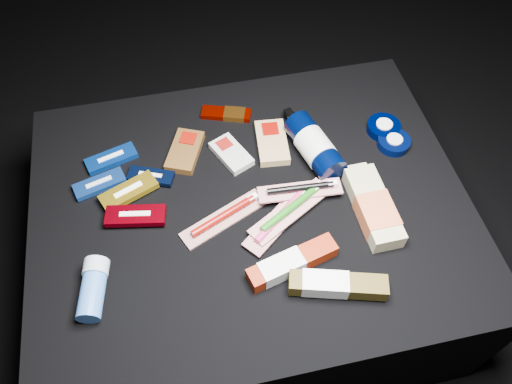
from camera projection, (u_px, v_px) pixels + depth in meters
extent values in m
plane|color=black|center=(252.00, 278.00, 1.45)|extent=(3.00, 3.00, 0.00)
cube|color=black|center=(251.00, 245.00, 1.29)|extent=(0.98, 0.78, 0.40)
cube|color=#0C42B2|center=(111.00, 158.00, 1.19)|extent=(0.13, 0.08, 0.01)
cube|color=white|center=(111.00, 158.00, 1.19)|extent=(0.06, 0.03, 0.02)
cube|color=#1A4DB1|center=(100.00, 184.00, 1.14)|extent=(0.12, 0.07, 0.01)
cube|color=beige|center=(100.00, 184.00, 1.14)|extent=(0.06, 0.03, 0.02)
cube|color=black|center=(151.00, 176.00, 1.15)|extent=(0.11, 0.08, 0.01)
cube|color=silver|center=(151.00, 176.00, 1.15)|extent=(0.05, 0.03, 0.01)
cube|color=#BD9519|center=(129.00, 192.00, 1.12)|extent=(0.14, 0.10, 0.02)
cube|color=white|center=(129.00, 191.00, 1.12)|extent=(0.07, 0.04, 0.02)
cube|color=#76000B|center=(136.00, 216.00, 1.08)|extent=(0.14, 0.07, 0.02)
cube|color=silver|center=(136.00, 216.00, 1.08)|extent=(0.07, 0.02, 0.02)
cube|color=#4A2E12|center=(185.00, 151.00, 1.20)|extent=(0.11, 0.14, 0.02)
cube|color=#6C0B03|center=(189.00, 141.00, 1.21)|extent=(0.05, 0.05, 0.02)
cube|color=#ADADA6|center=(231.00, 154.00, 1.19)|extent=(0.10, 0.12, 0.02)
cube|color=maroon|center=(225.00, 146.00, 1.21)|extent=(0.04, 0.04, 0.02)
cube|color=#A28254|center=(272.00, 143.00, 1.21)|extent=(0.08, 0.14, 0.02)
cube|color=#670602|center=(270.00, 131.00, 1.23)|extent=(0.04, 0.04, 0.02)
cube|color=#6B0700|center=(226.00, 114.00, 1.27)|extent=(0.13, 0.08, 0.01)
cube|color=brown|center=(234.00, 114.00, 1.27)|extent=(0.06, 0.06, 0.02)
cylinder|color=black|center=(315.00, 146.00, 1.17)|extent=(0.11, 0.19, 0.07)
cylinder|color=silver|center=(315.00, 148.00, 1.17)|extent=(0.09, 0.09, 0.07)
cylinder|color=black|center=(294.00, 119.00, 1.22)|extent=(0.03, 0.03, 0.02)
cube|color=black|center=(290.00, 114.00, 1.24)|extent=(0.03, 0.03, 0.02)
cylinder|color=black|center=(383.00, 127.00, 1.24)|extent=(0.08, 0.08, 0.02)
cylinder|color=silver|center=(384.00, 127.00, 1.24)|extent=(0.04, 0.04, 0.03)
cylinder|color=black|center=(394.00, 142.00, 1.21)|extent=(0.08, 0.08, 0.02)
cylinder|color=silver|center=(394.00, 142.00, 1.21)|extent=(0.04, 0.04, 0.02)
cube|color=tan|center=(373.00, 207.00, 1.09)|extent=(0.07, 0.20, 0.04)
cube|color=#C45F35|center=(377.00, 215.00, 1.08)|extent=(0.08, 0.09, 0.04)
cube|color=tan|center=(357.00, 171.00, 1.15)|extent=(0.05, 0.02, 0.03)
cylinder|color=#3565AE|center=(92.00, 297.00, 0.97)|extent=(0.06, 0.10, 0.05)
cylinder|color=#90A1AB|center=(96.00, 268.00, 1.00)|extent=(0.06, 0.04, 0.05)
cube|color=#ADA6A1|center=(224.00, 219.00, 1.10)|extent=(0.21, 0.13, 0.01)
cylinder|color=#650905|center=(223.00, 216.00, 1.09)|extent=(0.15, 0.08, 0.02)
cube|color=white|center=(253.00, 198.00, 1.11)|extent=(0.03, 0.02, 0.01)
cube|color=#ABA59E|center=(281.00, 218.00, 1.09)|extent=(0.19, 0.17, 0.01)
cylinder|color=#BA295E|center=(281.00, 215.00, 1.08)|extent=(0.14, 0.12, 0.02)
cube|color=beige|center=(303.00, 191.00, 1.11)|extent=(0.03, 0.03, 0.01)
cube|color=beige|center=(290.00, 211.00, 1.09)|extent=(0.21, 0.15, 0.01)
cylinder|color=#165A0F|center=(291.00, 208.00, 1.08)|extent=(0.15, 0.10, 0.02)
cube|color=silver|center=(317.00, 187.00, 1.11)|extent=(0.03, 0.02, 0.01)
cube|color=beige|center=(300.00, 191.00, 1.11)|extent=(0.19, 0.06, 0.01)
cylinder|color=black|center=(300.00, 188.00, 1.11)|extent=(0.15, 0.02, 0.01)
cube|color=white|center=(332.00, 184.00, 1.11)|extent=(0.02, 0.01, 0.01)
cube|color=maroon|center=(292.00, 263.00, 1.02)|extent=(0.20, 0.09, 0.03)
cube|color=silver|center=(281.00, 267.00, 1.01)|extent=(0.10, 0.07, 0.04)
cube|color=#3E330E|center=(338.00, 285.00, 0.98)|extent=(0.20, 0.09, 0.03)
cube|color=silver|center=(325.00, 284.00, 0.98)|extent=(0.10, 0.07, 0.04)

